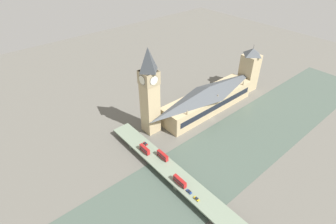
{
  "coord_description": "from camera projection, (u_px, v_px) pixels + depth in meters",
  "views": [
    {
      "loc": [
        -122.65,
        161.03,
        148.38
      ],
      "look_at": [
        19.22,
        39.66,
        16.43
      ],
      "focal_mm": 28.0,
      "sensor_mm": 36.0,
      "label": 1
    }
  ],
  "objects": [
    {
      "name": "ground_plane",
      "position": [
        213.0,
        119.0,
        247.23
      ],
      "size": [
        600.0,
        600.0,
        0.0
      ],
      "primitive_type": "plane",
      "color": "#605E56"
    },
    {
      "name": "river_water",
      "position": [
        246.0,
        139.0,
        224.15
      ],
      "size": [
        62.13,
        360.0,
        0.3
      ],
      "primitive_type": "cube",
      "color": "#47564C",
      "rests_on": "ground_plane"
    },
    {
      "name": "parliament_hall",
      "position": [
        208.0,
        99.0,
        253.29
      ],
      "size": [
        24.22,
        103.37,
        25.96
      ],
      "color": "tan",
      "rests_on": "ground_plane"
    },
    {
      "name": "clock_tower",
      "position": [
        149.0,
        90.0,
        210.84
      ],
      "size": [
        13.63,
        13.63,
        77.32
      ],
      "color": "tan",
      "rests_on": "ground_plane"
    },
    {
      "name": "victoria_tower",
      "position": [
        249.0,
        69.0,
        280.98
      ],
      "size": [
        16.21,
        16.21,
        51.24
      ],
      "color": "tan",
      "rests_on": "ground_plane"
    },
    {
      "name": "road_bridge",
      "position": [
        181.0,
        181.0,
        181.39
      ],
      "size": [
        156.26,
        14.92,
        5.8
      ],
      "color": "#5D6A59",
      "rests_on": "ground_plane"
    },
    {
      "name": "double_decker_bus_lead",
      "position": [
        180.0,
        181.0,
        176.38
      ],
      "size": [
        11.1,
        2.59,
        4.94
      ],
      "color": "red",
      "rests_on": "road_bridge"
    },
    {
      "name": "double_decker_bus_mid",
      "position": [
        145.0,
        149.0,
        201.6
      ],
      "size": [
        10.52,
        2.61,
        5.06
      ],
      "color": "red",
      "rests_on": "road_bridge"
    },
    {
      "name": "double_decker_bus_rear",
      "position": [
        163.0,
        155.0,
        196.3
      ],
      "size": [
        10.92,
        2.56,
        4.94
      ],
      "color": "red",
      "rests_on": "road_bridge"
    },
    {
      "name": "car_northbound_lead",
      "position": [
        196.0,
        199.0,
        167.33
      ],
      "size": [
        4.1,
        1.75,
        1.33
      ],
      "color": "gold",
      "rests_on": "road_bridge"
    },
    {
      "name": "car_southbound_mid",
      "position": [
        189.0,
        192.0,
        171.83
      ],
      "size": [
        4.13,
        1.78,
        1.34
      ],
      "color": "navy",
      "rests_on": "road_bridge"
    },
    {
      "name": "car_southbound_extra",
      "position": [
        145.0,
        144.0,
        210.0
      ],
      "size": [
        4.47,
        1.87,
        1.37
      ],
      "color": "maroon",
      "rests_on": "road_bridge"
    }
  ]
}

